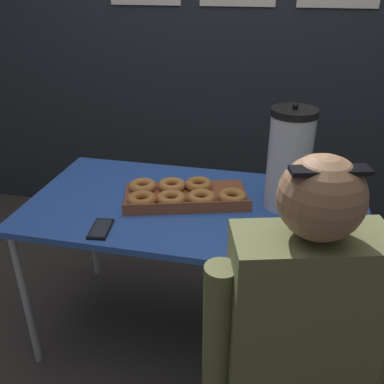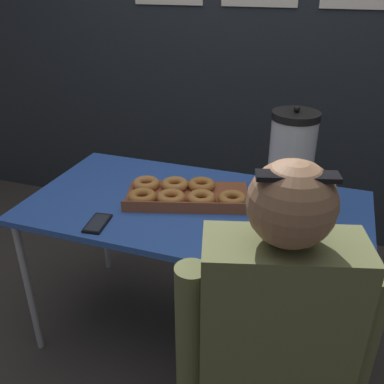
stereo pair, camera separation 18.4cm
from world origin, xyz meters
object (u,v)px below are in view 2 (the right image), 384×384
coffee_urn (291,164)px  cell_phone (98,223)px  donut_box (184,194)px  person_seated (272,363)px

coffee_urn → cell_phone: bearing=-152.7°
donut_box → person_seated: (0.52, -0.65, -0.17)m
coffee_urn → cell_phone: (-0.70, -0.36, -0.21)m
coffee_urn → cell_phone: 0.81m
donut_box → person_seated: person_seated is taller
cell_phone → person_seated: 0.85m
coffee_urn → person_seated: 0.78m
donut_box → cell_phone: donut_box is taller
coffee_urn → person_seated: size_ratio=0.36×
coffee_urn → person_seated: (0.07, -0.69, -0.36)m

